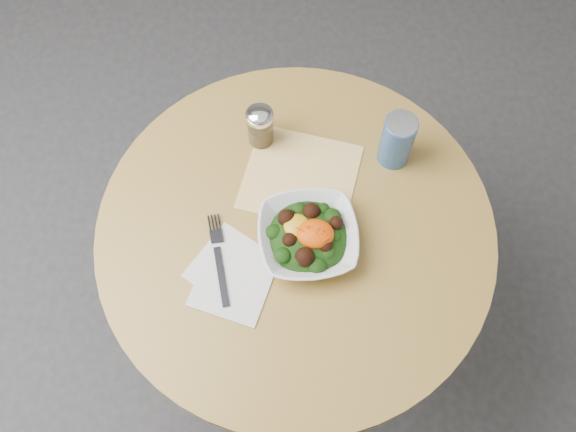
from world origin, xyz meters
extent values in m
plane|color=#313033|center=(0.00, 0.00, 0.00)|extent=(6.00, 6.00, 0.00)
cylinder|color=black|center=(0.00, 0.00, 0.01)|extent=(0.52, 0.52, 0.03)
cylinder|color=black|center=(0.00, 0.00, 0.35)|extent=(0.10, 0.10, 0.71)
cylinder|color=#B69041|center=(0.00, 0.00, 0.73)|extent=(0.90, 0.90, 0.04)
cube|color=orange|center=(0.01, 0.13, 0.75)|extent=(0.30, 0.29, 0.00)
cube|color=silver|center=(-0.14, -0.10, 0.75)|extent=(0.22, 0.22, 0.00)
cube|color=silver|center=(-0.13, -0.13, 0.75)|extent=(0.20, 0.20, 0.00)
imported|color=white|center=(0.03, -0.03, 0.78)|extent=(0.24, 0.24, 0.05)
ellipsoid|color=black|center=(0.03, -0.03, 0.78)|extent=(0.18, 0.18, 0.06)
ellipsoid|color=gold|center=(0.00, -0.02, 0.80)|extent=(0.06, 0.06, 0.02)
ellipsoid|color=#FB4F05|center=(0.04, -0.04, 0.81)|extent=(0.08, 0.07, 0.04)
cube|color=black|center=(-0.16, -0.12, 0.76)|extent=(0.04, 0.14, 0.00)
cube|color=black|center=(-0.18, -0.01, 0.76)|extent=(0.04, 0.08, 0.00)
cylinder|color=silver|center=(-0.09, 0.23, 0.80)|extent=(0.06, 0.06, 0.09)
cylinder|color=#9E824A|center=(-0.09, 0.23, 0.78)|extent=(0.05, 0.05, 0.05)
cylinder|color=silver|center=(-0.09, 0.23, 0.85)|extent=(0.06, 0.06, 0.01)
ellipsoid|color=silver|center=(-0.09, 0.23, 0.85)|extent=(0.06, 0.06, 0.03)
cylinder|color=navy|center=(0.23, 0.19, 0.82)|extent=(0.08, 0.08, 0.14)
cylinder|color=silver|center=(0.23, 0.19, 0.89)|extent=(0.07, 0.07, 0.00)
cube|color=silver|center=(0.23, 0.20, 0.89)|extent=(0.01, 0.02, 0.00)
camera|label=1|loc=(-0.01, -0.58, 2.06)|focal=40.00mm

